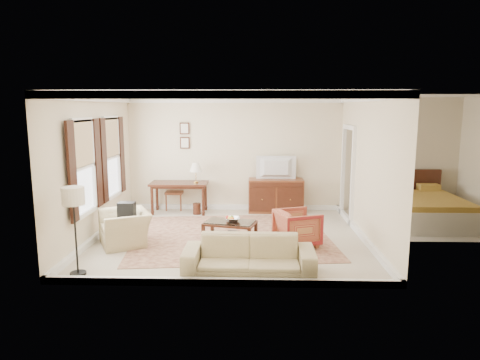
{
  "coord_description": "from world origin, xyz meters",
  "views": [
    {
      "loc": [
        0.46,
        -8.53,
        2.65
      ],
      "look_at": [
        0.2,
        0.3,
        1.15
      ],
      "focal_mm": 32.0,
      "sensor_mm": 36.0,
      "label": 1
    }
  ],
  "objects_px": {
    "coffee_table": "(230,226)",
    "sofa": "(249,250)",
    "striped_armchair": "(297,226)",
    "sideboard": "(276,196)",
    "club_armchair": "(125,222)",
    "writing_desk": "(179,187)",
    "tv": "(276,160)"
  },
  "relations": [
    {
      "from": "writing_desk",
      "to": "coffee_table",
      "type": "relative_size",
      "value": 1.29
    },
    {
      "from": "striped_armchair",
      "to": "club_armchair",
      "type": "height_order",
      "value": "club_armchair"
    },
    {
      "from": "writing_desk",
      "to": "club_armchair",
      "type": "distance_m",
      "value": 2.65
    },
    {
      "from": "club_armchair",
      "to": "sofa",
      "type": "bearing_deg",
      "value": 32.06
    },
    {
      "from": "club_armchair",
      "to": "sofa",
      "type": "height_order",
      "value": "club_armchair"
    },
    {
      "from": "tv",
      "to": "coffee_table",
      "type": "xyz_separation_m",
      "value": [
        -1.04,
        -2.5,
        -1.02
      ]
    },
    {
      "from": "sofa",
      "to": "striped_armchair",
      "type": "bearing_deg",
      "value": 59.07
    },
    {
      "from": "tv",
      "to": "sideboard",
      "type": "bearing_deg",
      "value": -90.0
    },
    {
      "from": "tv",
      "to": "sofa",
      "type": "height_order",
      "value": "tv"
    },
    {
      "from": "tv",
      "to": "coffee_table",
      "type": "relative_size",
      "value": 0.87
    },
    {
      "from": "writing_desk",
      "to": "club_armchair",
      "type": "bearing_deg",
      "value": -104.01
    },
    {
      "from": "writing_desk",
      "to": "striped_armchair",
      "type": "distance_m",
      "value": 3.74
    },
    {
      "from": "writing_desk",
      "to": "coffee_table",
      "type": "xyz_separation_m",
      "value": [
        1.41,
        -2.36,
        -0.35
      ]
    },
    {
      "from": "tv",
      "to": "sofa",
      "type": "bearing_deg",
      "value": 81.17
    },
    {
      "from": "writing_desk",
      "to": "tv",
      "type": "bearing_deg",
      "value": 3.31
    },
    {
      "from": "coffee_table",
      "to": "club_armchair",
      "type": "xyz_separation_m",
      "value": [
        -2.05,
        -0.2,
        0.12
      ]
    },
    {
      "from": "writing_desk",
      "to": "sideboard",
      "type": "bearing_deg",
      "value": 3.77
    },
    {
      "from": "sofa",
      "to": "coffee_table",
      "type": "bearing_deg",
      "value": 103.88
    },
    {
      "from": "writing_desk",
      "to": "sideboard",
      "type": "relative_size",
      "value": 1.03
    },
    {
      "from": "sideboard",
      "to": "striped_armchair",
      "type": "xyz_separation_m",
      "value": [
        0.27,
        -2.71,
        -0.04
      ]
    },
    {
      "from": "tv",
      "to": "coffee_table",
      "type": "height_order",
      "value": "tv"
    },
    {
      "from": "sideboard",
      "to": "striped_armchair",
      "type": "height_order",
      "value": "sideboard"
    },
    {
      "from": "coffee_table",
      "to": "sofa",
      "type": "xyz_separation_m",
      "value": [
        0.39,
        -1.68,
        0.09
      ]
    },
    {
      "from": "striped_armchair",
      "to": "sofa",
      "type": "height_order",
      "value": "sofa"
    },
    {
      "from": "club_armchair",
      "to": "sofa",
      "type": "relative_size",
      "value": 0.48
    },
    {
      "from": "tv",
      "to": "coffee_table",
      "type": "distance_m",
      "value": 2.89
    },
    {
      "from": "club_armchair",
      "to": "striped_armchair",
      "type": "bearing_deg",
      "value": 63.59
    },
    {
      "from": "coffee_table",
      "to": "striped_armchair",
      "type": "relative_size",
      "value": 1.44
    },
    {
      "from": "tv",
      "to": "striped_armchair",
      "type": "distance_m",
      "value": 2.87
    },
    {
      "from": "coffee_table",
      "to": "striped_armchair",
      "type": "bearing_deg",
      "value": -8.07
    },
    {
      "from": "writing_desk",
      "to": "sideboard",
      "type": "xyz_separation_m",
      "value": [
        2.45,
        0.16,
        -0.25
      ]
    },
    {
      "from": "coffee_table",
      "to": "sofa",
      "type": "distance_m",
      "value": 1.73
    }
  ]
}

